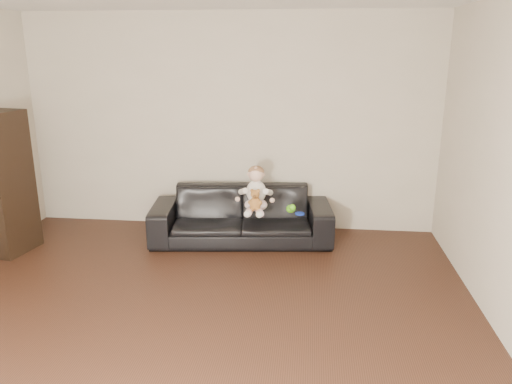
# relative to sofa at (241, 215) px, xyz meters

# --- Properties ---
(floor) EXTENTS (5.50, 5.50, 0.00)m
(floor) POSITION_rel_sofa_xyz_m (-0.21, -2.25, -0.30)
(floor) COLOR #381F13
(floor) RESTS_ON ground
(wall_back) EXTENTS (5.00, 0.00, 5.00)m
(wall_back) POSITION_rel_sofa_xyz_m (-0.21, 0.50, 1.00)
(wall_back) COLOR beige
(wall_back) RESTS_ON ground
(sofa) EXTENTS (2.15, 1.04, 0.60)m
(sofa) POSITION_rel_sofa_xyz_m (0.00, 0.00, 0.00)
(sofa) COLOR black
(sofa) RESTS_ON floor
(cabinet) EXTENTS (0.47, 0.59, 1.55)m
(cabinet) POSITION_rel_sofa_xyz_m (-2.50, -0.61, 0.47)
(cabinet) COLOR black
(cabinet) RESTS_ON floor
(shelf_item) EXTENTS (0.22, 0.28, 0.28)m
(shelf_item) POSITION_rel_sofa_xyz_m (-2.48, -0.61, 0.82)
(shelf_item) COLOR silver
(shelf_item) RESTS_ON cabinet
(baby) EXTENTS (0.36, 0.45, 0.52)m
(baby) POSITION_rel_sofa_xyz_m (0.18, -0.11, 0.32)
(baby) COLOR #FED6D8
(baby) RESTS_ON sofa
(teddy_bear) EXTENTS (0.14, 0.14, 0.24)m
(teddy_bear) POSITION_rel_sofa_xyz_m (0.19, -0.27, 0.27)
(teddy_bear) COLOR #A76C2F
(teddy_bear) RESTS_ON sofa
(toy_green) EXTENTS (0.12, 0.14, 0.09)m
(toy_green) POSITION_rel_sofa_xyz_m (0.58, -0.13, 0.14)
(toy_green) COLOR #5BCE18
(toy_green) RESTS_ON sofa
(toy_rattle) EXTENTS (0.07, 0.07, 0.07)m
(toy_rattle) POSITION_rel_sofa_xyz_m (0.58, -0.11, 0.13)
(toy_rattle) COLOR red
(toy_rattle) RESTS_ON sofa
(toy_blue_disc) EXTENTS (0.12, 0.12, 0.01)m
(toy_blue_disc) POSITION_rel_sofa_xyz_m (0.68, -0.18, 0.10)
(toy_blue_disc) COLOR #1836C7
(toy_blue_disc) RESTS_ON sofa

